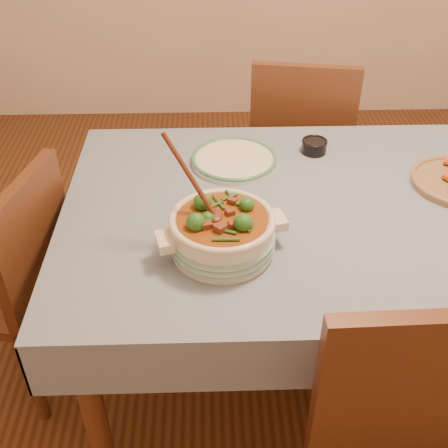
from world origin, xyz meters
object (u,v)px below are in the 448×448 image
Objects in this scene: stew_casserole at (222,230)px; white_plate at (234,160)px; dining_table at (328,230)px; chair_far at (300,143)px; chair_left at (14,276)px; condiment_bowl at (314,145)px.

white_plate is (0.05, 0.48, -0.06)m from stew_casserole.
dining_table is 1.79× the size of chair_far.
stew_casserole is at bearing 87.55° from chair_left.
chair_left is (-0.74, -0.28, -0.27)m from white_plate.
chair_far reaches higher than chair_left.
condiment_bowl is 0.12× the size of chair_far.
chair_far reaches higher than dining_table.
dining_table is 4.53× the size of stew_casserole.
chair_far reaches higher than condiment_bowl.
white_plate is at bearing -166.88° from condiment_bowl.
chair_far is at bearing 140.92° from chair_left.
chair_left reaches higher than condiment_bowl.
condiment_bowl is at bearing 122.07° from chair_left.
stew_casserole is at bearing -96.54° from white_plate.
dining_table is at bearing 30.80° from stew_casserole.
white_plate is 0.30m from condiment_bowl.
dining_table is 1.05m from chair_left.
condiment_bowl is (0.29, 0.07, 0.01)m from white_plate.
chair_far reaches higher than white_plate.
condiment_bowl is at bearing 57.72° from stew_casserole.
dining_table is 1.90× the size of chair_left.
stew_casserole reaches higher than chair_far.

